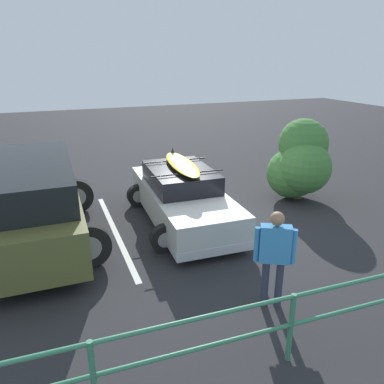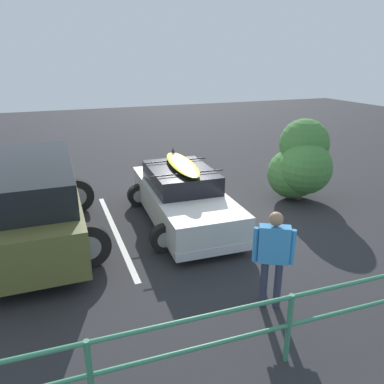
{
  "view_description": "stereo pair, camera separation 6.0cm",
  "coord_description": "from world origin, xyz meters",
  "px_view_note": "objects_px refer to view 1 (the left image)",
  "views": [
    {
      "loc": [
        3.45,
        7.83,
        3.77
      ],
      "look_at": [
        0.6,
        0.61,
        0.95
      ],
      "focal_mm": 35.0,
      "sensor_mm": 36.0,
      "label": 1
    },
    {
      "loc": [
        3.4,
        7.85,
        3.77
      ],
      "look_at": [
        0.6,
        0.61,
        0.95
      ],
      "focal_mm": 35.0,
      "sensor_mm": 36.0,
      "label": 2
    }
  ],
  "objects_px": {
    "sedan_car": "(182,197)",
    "bush_near_left": "(299,165)",
    "suv_car": "(32,201)",
    "person_bystander": "(275,251)"
  },
  "relations": [
    {
      "from": "sedan_car",
      "to": "person_bystander",
      "type": "distance_m",
      "value": 3.65
    },
    {
      "from": "sedan_car",
      "to": "person_bystander",
      "type": "height_order",
      "value": "person_bystander"
    },
    {
      "from": "sedan_car",
      "to": "bush_near_left",
      "type": "distance_m",
      "value": 3.5
    },
    {
      "from": "sedan_car",
      "to": "person_bystander",
      "type": "relative_size",
      "value": 2.66
    },
    {
      "from": "person_bystander",
      "to": "bush_near_left",
      "type": "distance_m",
      "value": 5.06
    },
    {
      "from": "suv_car",
      "to": "sedan_car",
      "type": "bearing_deg",
      "value": 178.14
    },
    {
      "from": "suv_car",
      "to": "person_bystander",
      "type": "distance_m",
      "value": 5.09
    },
    {
      "from": "sedan_car",
      "to": "bush_near_left",
      "type": "bearing_deg",
      "value": -176.63
    },
    {
      "from": "suv_car",
      "to": "bush_near_left",
      "type": "height_order",
      "value": "bush_near_left"
    },
    {
      "from": "suv_car",
      "to": "person_bystander",
      "type": "height_order",
      "value": "suv_car"
    }
  ]
}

